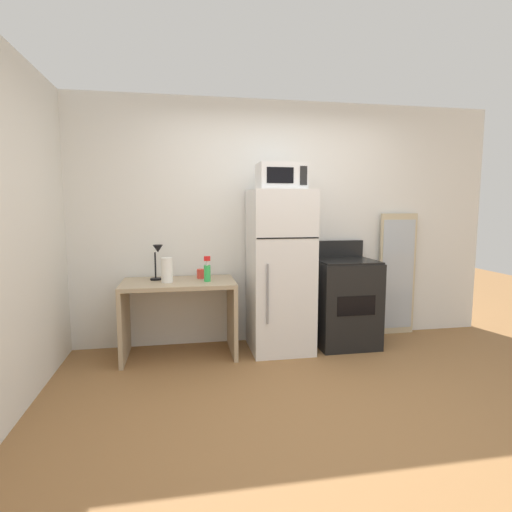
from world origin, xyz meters
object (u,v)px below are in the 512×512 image
at_px(refrigerator, 280,271).
at_px(oven_range, 344,302).
at_px(desk_lamp, 157,256).
at_px(microwave, 281,177).
at_px(coffee_mug, 201,274).
at_px(paper_towel_roll, 167,270).
at_px(leaning_mirror, 397,274).
at_px(desk, 179,304).
at_px(spray_bottle, 207,271).

xyz_separation_m(refrigerator, oven_range, (0.72, 0.02, -0.36)).
distance_m(desk_lamp, oven_range, 2.01).
xyz_separation_m(refrigerator, microwave, (0.00, -0.02, 0.95)).
relative_size(desk_lamp, coffee_mug, 3.72).
height_order(paper_towel_roll, coffee_mug, paper_towel_roll).
xyz_separation_m(microwave, leaning_mirror, (1.46, 0.29, -1.07)).
distance_m(paper_towel_roll, refrigerator, 1.13).
relative_size(refrigerator, microwave, 3.57).
xyz_separation_m(desk, coffee_mug, (0.22, 0.12, 0.28)).
bearing_deg(spray_bottle, microwave, 3.43).
bearing_deg(spray_bottle, desk_lamp, 161.23).
distance_m(desk_lamp, leaning_mirror, 2.71).
xyz_separation_m(desk, microwave, (1.02, -0.02, 1.26)).
relative_size(desk_lamp, leaning_mirror, 0.25).
relative_size(desk, paper_towel_roll, 4.56).
xyz_separation_m(desk, paper_towel_roll, (-0.11, -0.05, 0.35)).
distance_m(spray_bottle, oven_range, 1.51).
xyz_separation_m(spray_bottle, refrigerator, (0.74, 0.07, -0.03)).
relative_size(coffee_mug, leaning_mirror, 0.07).
height_order(coffee_mug, refrigerator, refrigerator).
distance_m(spray_bottle, leaning_mirror, 2.24).
relative_size(spray_bottle, refrigerator, 0.15).
height_order(coffee_mug, spray_bottle, spray_bottle).
relative_size(spray_bottle, oven_range, 0.23).
xyz_separation_m(paper_towel_roll, leaning_mirror, (2.59, 0.32, -0.17)).
relative_size(desk, microwave, 2.38).
distance_m(desk_lamp, coffee_mug, 0.47).
relative_size(desk_lamp, microwave, 0.77).
bearing_deg(spray_bottle, oven_range, 3.24).
bearing_deg(spray_bottle, paper_towel_roll, 177.34).
height_order(paper_towel_roll, leaning_mirror, leaning_mirror).
relative_size(desk, refrigerator, 0.67).
xyz_separation_m(microwave, oven_range, (0.72, 0.04, -1.31)).
distance_m(paper_towel_roll, coffee_mug, 0.38).
distance_m(desk, refrigerator, 1.07).
height_order(paper_towel_roll, microwave, microwave).
xyz_separation_m(paper_towel_roll, oven_range, (1.85, 0.06, -0.40)).
height_order(desk, leaning_mirror, leaning_mirror).
distance_m(desk, spray_bottle, 0.44).
relative_size(coffee_mug, refrigerator, 0.06).
distance_m(desk_lamp, refrigerator, 1.24).
relative_size(refrigerator, oven_range, 1.49).
distance_m(coffee_mug, spray_bottle, 0.20).
bearing_deg(oven_range, desk, -179.51).
xyz_separation_m(desk, oven_range, (1.74, 0.01, -0.05)).
xyz_separation_m(coffee_mug, spray_bottle, (0.05, -0.19, 0.05)).
height_order(coffee_mug, leaning_mirror, leaning_mirror).
relative_size(microwave, leaning_mirror, 0.33).
height_order(paper_towel_roll, spray_bottle, spray_bottle).
distance_m(oven_range, leaning_mirror, 0.82).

